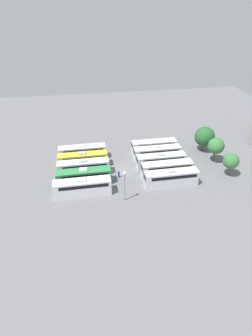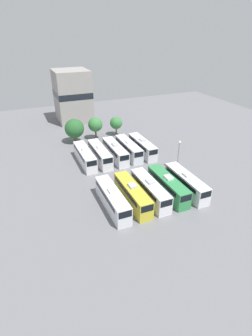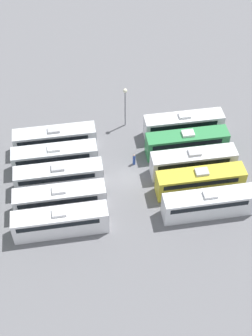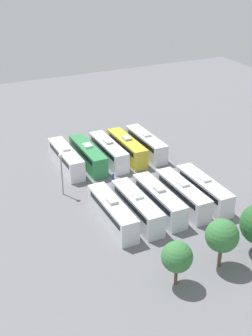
# 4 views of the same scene
# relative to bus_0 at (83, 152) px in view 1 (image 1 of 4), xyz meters

# --- Properties ---
(ground_plane) EXTENTS (120.92, 120.92, 0.00)m
(ground_plane) POSITION_rel_bus_0_xyz_m (7.07, 8.59, -1.81)
(ground_plane) COLOR slate
(bus_0) EXTENTS (2.44, 11.04, 3.65)m
(bus_0) POSITION_rel_bus_0_xyz_m (0.00, 0.00, 0.00)
(bus_0) COLOR silver
(bus_0) RESTS_ON ground_plane
(bus_1) EXTENTS (2.44, 11.04, 3.65)m
(bus_1) POSITION_rel_bus_0_xyz_m (3.62, 0.02, 0.00)
(bus_1) COLOR gold
(bus_1) RESTS_ON ground_plane
(bus_2) EXTENTS (2.44, 11.04, 3.65)m
(bus_2) POSITION_rel_bus_0_xyz_m (6.97, 0.04, 0.00)
(bus_2) COLOR white
(bus_2) RESTS_ON ground_plane
(bus_3) EXTENTS (2.44, 11.04, 3.65)m
(bus_3) POSITION_rel_bus_0_xyz_m (10.55, -0.01, 0.00)
(bus_3) COLOR #338C4C
(bus_3) RESTS_ON ground_plane
(bus_4) EXTENTS (2.44, 11.04, 3.65)m
(bus_4) POSITION_rel_bus_0_xyz_m (14.12, -0.43, 0.00)
(bus_4) COLOR white
(bus_4) RESTS_ON ground_plane
(bus_5) EXTENTS (2.44, 11.04, 3.65)m
(bus_5) POSITION_rel_bus_0_xyz_m (0.13, 17.56, 0.00)
(bus_5) COLOR white
(bus_5) RESTS_ON ground_plane
(bus_6) EXTENTS (2.44, 11.04, 3.65)m
(bus_6) POSITION_rel_bus_0_xyz_m (3.51, 17.39, 0.00)
(bus_6) COLOR silver
(bus_6) RESTS_ON ground_plane
(bus_7) EXTENTS (2.44, 11.04, 3.65)m
(bus_7) POSITION_rel_bus_0_xyz_m (7.13, 17.30, 0.00)
(bus_7) COLOR silver
(bus_7) RESTS_ON ground_plane
(bus_8) EXTENTS (2.44, 11.04, 3.65)m
(bus_8) POSITION_rel_bus_0_xyz_m (10.59, 17.60, 0.00)
(bus_8) COLOR silver
(bus_8) RESTS_ON ground_plane
(bus_9) EXTENTS (2.44, 11.04, 3.65)m
(bus_9) POSITION_rel_bus_0_xyz_m (14.04, 17.42, 0.00)
(bus_9) COLOR silver
(bus_9) RESTS_ON ground_plane
(worker_person) EXTENTS (0.36, 0.36, 1.74)m
(worker_person) POSITION_rel_bus_0_xyz_m (9.45, 7.31, -1.00)
(worker_person) COLOR navy
(worker_person) RESTS_ON ground_plane
(light_pole) EXTENTS (0.60, 0.60, 6.49)m
(light_pole) POSITION_rel_bus_0_xyz_m (17.32, 7.26, 2.70)
(light_pole) COLOR gray
(light_pole) RESTS_ON ground_plane
(tree_0) EXTENTS (4.92, 4.92, 6.30)m
(tree_0) POSITION_rel_bus_0_xyz_m (0.96, 30.13, 2.02)
(tree_0) COLOR brown
(tree_0) RESTS_ON ground_plane
(tree_1) EXTENTS (3.79, 3.79, 5.98)m
(tree_1) POSITION_rel_bus_0_xyz_m (6.60, 30.35, 2.25)
(tree_1) COLOR brown
(tree_1) RESTS_ON ground_plane
(tree_2) EXTENTS (3.38, 3.38, 5.25)m
(tree_2) POSITION_rel_bus_0_xyz_m (12.64, 30.87, 1.73)
(tree_2) COLOR brown
(tree_2) RESTS_ON ground_plane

